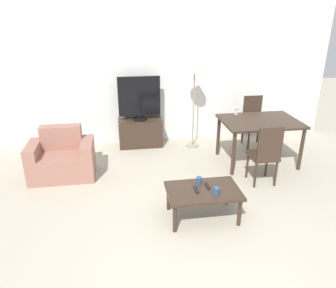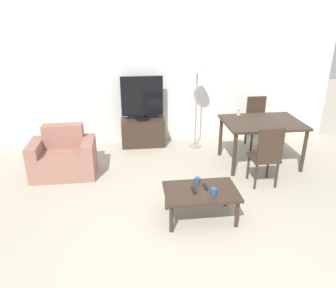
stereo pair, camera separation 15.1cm
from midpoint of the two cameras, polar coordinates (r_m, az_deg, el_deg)
ground_plane at (r=3.70m, az=5.52°, el=-20.24°), size 18.00×18.00×0.00m
wall_back at (r=6.42m, az=-2.14°, el=12.17°), size 6.83×0.06×2.70m
armchair at (r=5.49m, az=-18.72°, el=-2.51°), size 1.00×0.63×0.79m
tv_stand at (r=6.41m, az=-5.50°, el=2.00°), size 0.83×0.41×0.53m
tv at (r=6.20m, az=-5.74°, el=7.92°), size 0.79×0.28×0.83m
coffee_table at (r=4.18m, az=5.11°, el=-8.51°), size 0.92×0.59×0.40m
dining_table at (r=5.74m, az=14.96°, el=3.18°), size 1.28×0.93×0.77m
dining_chair_near at (r=5.04m, az=15.86°, el=-1.51°), size 0.40×0.40×0.96m
dining_chair_far at (r=6.55m, az=14.00°, el=4.25°), size 0.40×0.40×0.96m
floor_lamp at (r=6.04m, az=3.93°, el=12.55°), size 0.30×0.30×1.70m
remote_primary at (r=4.13m, az=3.91°, el=-7.93°), size 0.04×0.15×0.02m
remote_secondary at (r=4.23m, az=5.90°, el=-7.27°), size 0.04×0.15×0.02m
cup_white_near at (r=4.07m, az=7.36°, el=-8.10°), size 0.07×0.07×0.09m
cup_colored_far at (r=4.29m, az=4.43°, el=-6.28°), size 0.08×0.08×0.08m
wine_glass_left at (r=5.91m, az=11.10°, el=6.04°), size 0.07×0.07×0.15m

